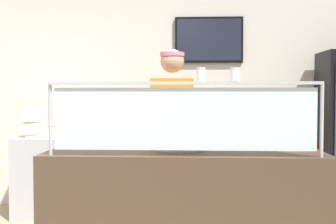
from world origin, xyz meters
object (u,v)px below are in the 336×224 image
at_px(pizza_tray, 178,148).
at_px(worker_figure, 173,134).
at_px(pizza_box_stack, 49,123).
at_px(parmesan_shaker, 201,75).
at_px(pepper_flake_shaker, 235,75).
at_px(pizza_server, 183,145).

bearing_deg(pizza_tray, worker_figure, 96.26).
relative_size(worker_figure, pizza_box_stack, 3.94).
distance_m(worker_figure, pizza_box_stack, 1.70).
xyz_separation_m(parmesan_shaker, pizza_box_stack, (-1.65, 1.92, -0.44)).
bearing_deg(pepper_flake_shaker, pizza_box_stack, 134.31).
relative_size(pizza_server, pizza_box_stack, 0.63).
height_order(worker_figure, pizza_box_stack, worker_figure).
bearing_deg(pizza_tray, parmesan_shaker, -64.82).
relative_size(pepper_flake_shaker, worker_figure, 0.05).
relative_size(pizza_tray, worker_figure, 0.24).
xyz_separation_m(parmesan_shaker, worker_figure, (-0.23, 0.99, -0.48)).
xyz_separation_m(pizza_server, parmesan_shaker, (0.13, -0.32, 0.50)).
bearing_deg(pepper_flake_shaker, pizza_server, 137.14).
bearing_deg(pizza_server, parmesan_shaker, -62.56).
xyz_separation_m(pizza_tray, worker_figure, (-0.07, 0.65, 0.04)).
bearing_deg(pepper_flake_shaker, pizza_tray, 138.19).
bearing_deg(pizza_box_stack, pizza_tray, -46.61).
bearing_deg(pizza_box_stack, worker_figure, -33.21).
height_order(pizza_server, worker_figure, worker_figure).
distance_m(pizza_tray, parmesan_shaker, 0.64).
xyz_separation_m(pepper_flake_shaker, worker_figure, (-0.45, 0.99, -0.48)).
distance_m(parmesan_shaker, pizza_box_stack, 2.57).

